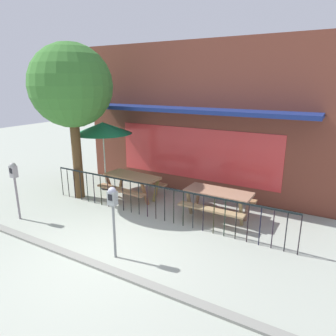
# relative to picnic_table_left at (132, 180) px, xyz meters

# --- Properties ---
(ground) EXTENTS (40.00, 40.00, 0.00)m
(ground) POSITION_rel_picnic_table_left_xyz_m (1.48, -3.05, -0.61)
(ground) COLOR #9CA395
(pub_storefront) EXTENTS (8.67, 1.48, 4.88)m
(pub_storefront) POSITION_rel_picnic_table_left_xyz_m (1.48, 1.69, 1.82)
(pub_storefront) COLOR #3E2313
(pub_storefront) RESTS_ON ground
(patio_fence_front) EXTENTS (7.31, 0.04, 0.97)m
(patio_fence_front) POSITION_rel_picnic_table_left_xyz_m (1.48, -0.94, 0.05)
(patio_fence_front) COLOR black
(patio_fence_front) RESTS_ON ground
(picnic_table_left) EXTENTS (1.90, 1.50, 0.79)m
(picnic_table_left) POSITION_rel_picnic_table_left_xyz_m (0.00, 0.00, 0.00)
(picnic_table_left) COLOR #A77E53
(picnic_table_left) RESTS_ON ground
(picnic_table_right) EXTENTS (1.81, 1.37, 0.79)m
(picnic_table_right) POSITION_rel_picnic_table_left_xyz_m (2.91, -0.00, 0.00)
(picnic_table_right) COLOR #9B6E54
(picnic_table_right) RESTS_ON ground
(patio_umbrella) EXTENTS (1.94, 1.94, 2.34)m
(patio_umbrella) POSITION_rel_picnic_table_left_xyz_m (-1.36, 0.27, 1.52)
(patio_umbrella) COLOR black
(patio_umbrella) RESTS_ON ground
(parking_meter_near) EXTENTS (0.18, 0.17, 1.60)m
(parking_meter_near) POSITION_rel_picnic_table_left_xyz_m (-1.77, -2.81, 0.62)
(parking_meter_near) COLOR slate
(parking_meter_near) RESTS_ON ground
(parking_meter_far) EXTENTS (0.18, 0.17, 1.59)m
(parking_meter_far) POSITION_rel_picnic_table_left_xyz_m (1.73, -2.99, 0.62)
(parking_meter_far) COLOR gray
(parking_meter_far) RESTS_ON ground
(street_tree) EXTENTS (2.47, 2.47, 4.76)m
(street_tree) POSITION_rel_picnic_table_left_xyz_m (-1.56, -0.77, 2.88)
(street_tree) COLOR #523A20
(street_tree) RESTS_ON ground
(curb_edge) EXTENTS (12.14, 0.20, 0.11)m
(curb_edge) POSITION_rel_picnic_table_left_xyz_m (1.48, -3.44, -0.61)
(curb_edge) COLOR gray
(curb_edge) RESTS_ON ground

